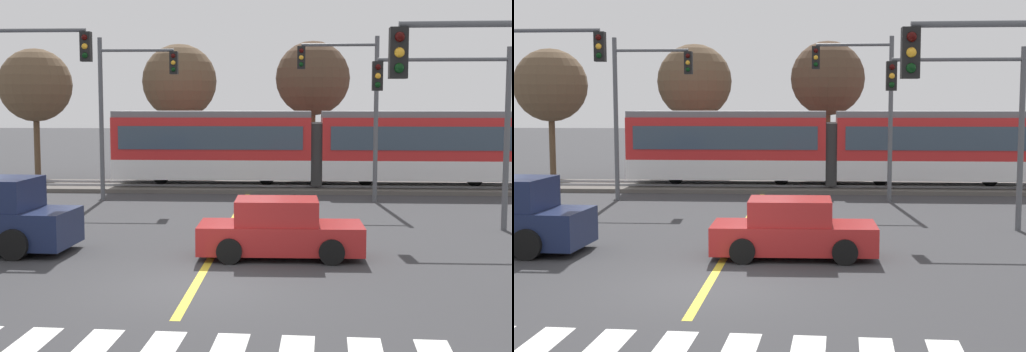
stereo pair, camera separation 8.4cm
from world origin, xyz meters
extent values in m
plane|color=#333335|center=(0.00, 0.00, 0.00)|extent=(200.00, 200.00, 0.00)
cube|color=#56514C|center=(0.00, 17.82, 0.09)|extent=(120.00, 4.00, 0.18)
cube|color=#939399|center=(0.00, 17.10, 0.23)|extent=(120.00, 0.08, 0.10)
cube|color=#939399|center=(0.00, 18.54, 0.23)|extent=(120.00, 0.08, 0.10)
cube|color=silver|center=(-1.74, 17.82, 0.98)|extent=(9.00, 2.60, 0.90)
cube|color=red|center=(-1.74, 17.82, 2.38)|extent=(9.00, 2.60, 1.90)
cube|color=#384756|center=(-1.74, 16.50, 2.43)|extent=(8.28, 0.04, 1.04)
cube|color=slate|center=(-1.74, 17.82, 3.47)|extent=(9.00, 2.39, 0.28)
cylinder|color=black|center=(0.74, 17.82, 0.53)|extent=(0.70, 0.20, 0.70)
cylinder|color=black|center=(-4.21, 17.82, 0.53)|extent=(0.70, 0.20, 0.70)
cube|color=silver|center=(7.76, 17.82, 0.98)|extent=(9.00, 2.60, 0.90)
cube|color=red|center=(7.76, 17.82, 2.38)|extent=(9.00, 2.60, 1.90)
cube|color=#384756|center=(7.76, 16.50, 2.43)|extent=(8.28, 0.04, 1.04)
cube|color=slate|center=(7.76, 17.82, 3.47)|extent=(9.00, 2.39, 0.28)
cylinder|color=black|center=(10.24, 17.82, 0.53)|extent=(0.70, 0.20, 0.70)
cylinder|color=black|center=(5.29, 17.82, 0.53)|extent=(0.70, 0.20, 0.70)
cube|color=#2D2D2D|center=(3.01, 17.82, 1.68)|extent=(0.50, 2.34, 2.80)
cube|color=gold|center=(0.00, 6.67, 0.00)|extent=(0.20, 18.30, 0.01)
cube|color=#B22323|center=(1.78, 3.09, 0.52)|extent=(4.23, 1.77, 0.72)
cube|color=#B22323|center=(1.68, 3.09, 1.20)|extent=(2.13, 1.56, 0.64)
cube|color=#384756|center=(2.68, 3.10, 1.20)|extent=(0.13, 1.43, 0.52)
cube|color=#384756|center=(1.67, 3.87, 1.20)|extent=(1.79, 0.07, 0.48)
cylinder|color=black|center=(3.02, 3.96, 0.32)|extent=(0.64, 0.23, 0.64)
cylinder|color=black|center=(3.05, 2.26, 0.32)|extent=(0.64, 0.23, 0.64)
cylinder|color=black|center=(0.50, 3.91, 0.32)|extent=(0.64, 0.23, 0.64)
cylinder|color=black|center=(0.53, 2.21, 0.32)|extent=(0.64, 0.23, 0.64)
cube|color=#192347|center=(-5.64, 3.34, 1.56)|extent=(1.80, 1.94, 0.84)
cube|color=#384756|center=(-4.89, 3.30, 1.58)|extent=(0.20, 1.70, 0.66)
cylinder|color=black|center=(-4.83, 4.27, 0.40)|extent=(0.82, 0.33, 0.80)
cylinder|color=black|center=(-4.95, 2.32, 0.40)|extent=(0.82, 0.33, 0.80)
cylinder|color=#515459|center=(-6.28, 6.68, 6.18)|extent=(4.00, 0.12, 0.12)
cube|color=black|center=(-4.28, 6.68, 5.68)|extent=(0.32, 0.28, 0.90)
sphere|color=#360605|center=(-4.28, 6.53, 5.95)|extent=(0.18, 0.18, 0.18)
sphere|color=#F7AA26|center=(-4.28, 6.53, 5.68)|extent=(0.18, 0.18, 0.18)
sphere|color=black|center=(-4.28, 6.53, 5.41)|extent=(0.18, 0.18, 0.18)
cylinder|color=#515459|center=(8.65, 7.43, 2.84)|extent=(0.18, 0.18, 5.68)
cylinder|color=#515459|center=(6.65, 7.43, 5.29)|extent=(4.00, 0.12, 0.12)
cube|color=black|center=(4.65, 7.43, 4.79)|extent=(0.32, 0.28, 0.90)
sphere|color=#360605|center=(4.65, 7.28, 5.06)|extent=(0.18, 0.18, 0.18)
sphere|color=#F7AA26|center=(4.65, 7.28, 4.79)|extent=(0.18, 0.18, 0.18)
sphere|color=black|center=(4.65, 7.28, 4.52)|extent=(0.18, 0.18, 0.18)
cylinder|color=#515459|center=(5.30, 13.84, 3.31)|extent=(0.18, 0.18, 6.62)
cylinder|color=#515459|center=(3.80, 13.84, 6.27)|extent=(3.00, 0.12, 0.12)
cube|color=black|center=(2.30, 13.84, 5.77)|extent=(0.32, 0.28, 0.90)
sphere|color=#360605|center=(2.30, 13.69, 6.04)|extent=(0.18, 0.18, 0.18)
sphere|color=#F7AA26|center=(2.30, 13.69, 5.77)|extent=(0.18, 0.18, 0.18)
sphere|color=black|center=(2.30, 13.69, 5.50)|extent=(0.18, 0.18, 0.18)
cylinder|color=#515459|center=(-5.79, 13.55, 3.30)|extent=(0.18, 0.18, 6.59)
cylinder|color=#515459|center=(-4.29, 13.55, 6.07)|extent=(3.00, 0.12, 0.12)
cube|color=black|center=(-2.79, 13.55, 5.57)|extent=(0.32, 0.28, 0.90)
sphere|color=#360605|center=(-2.79, 13.40, 5.84)|extent=(0.18, 0.18, 0.18)
sphere|color=#F7AA26|center=(-2.79, 13.40, 5.57)|extent=(0.18, 0.18, 0.18)
sphere|color=black|center=(-2.79, 13.40, 5.30)|extent=(0.18, 0.18, 0.18)
cylinder|color=#515459|center=(5.74, -2.08, 5.33)|extent=(3.50, 0.12, 0.12)
cube|color=black|center=(3.99, -2.08, 4.83)|extent=(0.32, 0.28, 0.90)
sphere|color=#360605|center=(3.99, -2.23, 5.10)|extent=(0.18, 0.18, 0.18)
sphere|color=#F7AA26|center=(3.99, -2.23, 4.83)|extent=(0.18, 0.18, 0.18)
sphere|color=black|center=(3.99, -2.23, 4.56)|extent=(0.18, 0.18, 0.18)
cylinder|color=brown|center=(-11.63, 21.93, 2.08)|extent=(0.32, 0.32, 4.16)
sphere|color=brown|center=(-11.63, 21.93, 4.92)|extent=(3.83, 3.83, 3.83)
cylinder|color=brown|center=(-4.29, 23.79, 2.17)|extent=(0.32, 0.32, 4.34)
sphere|color=brown|center=(-4.29, 23.79, 5.16)|extent=(4.05, 4.05, 4.05)
cylinder|color=brown|center=(2.92, 22.56, 2.25)|extent=(0.32, 0.32, 4.49)
sphere|color=#4C3828|center=(2.92, 22.56, 5.27)|extent=(3.87, 3.87, 3.87)
camera|label=1|loc=(2.25, -14.98, 3.93)|focal=50.00mm
camera|label=2|loc=(2.33, -14.98, 3.93)|focal=50.00mm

